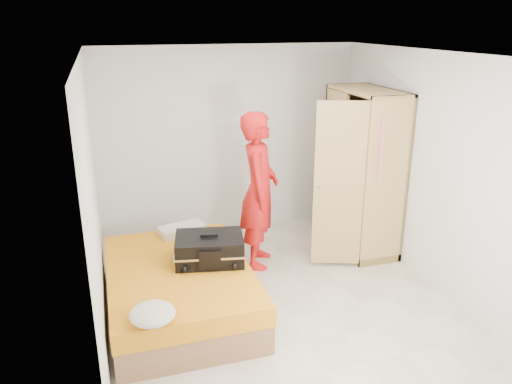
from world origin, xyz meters
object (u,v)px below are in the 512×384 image
object	(u,v)px
bed	(180,289)
round_cushion	(152,314)
person	(259,191)
suitcase	(209,249)
wardrobe	(360,176)

from	to	relation	value
bed	round_cushion	world-z (taller)	round_cushion
person	suitcase	world-z (taller)	person
bed	suitcase	bearing A→B (deg)	8.81
person	round_cushion	world-z (taller)	person
wardrobe	suitcase	xyz separation A→B (m)	(-2.16, -0.80, -0.36)
bed	wardrobe	xyz separation A→B (m)	(2.50, 0.85, 0.75)
suitcase	wardrobe	bearing A→B (deg)	31.41
bed	round_cushion	xyz separation A→B (m)	(-0.35, -0.90, 0.32)
person	suitcase	distance (m)	1.13
suitcase	person	bearing A→B (deg)	54.94
person	round_cushion	size ratio (longest dim) A/B	4.93
suitcase	bed	bearing A→B (deg)	-160.12
person	round_cushion	distance (m)	2.28
bed	suitcase	world-z (taller)	suitcase
person	round_cushion	xyz separation A→B (m)	(-1.47, -1.70, -0.38)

